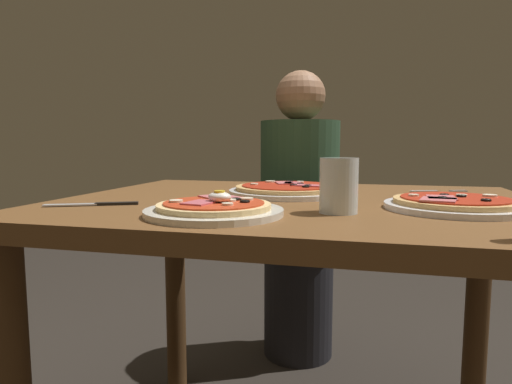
{
  "coord_description": "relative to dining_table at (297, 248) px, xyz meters",
  "views": [
    {
      "loc": [
        0.16,
        -1.03,
        0.89
      ],
      "look_at": [
        -0.07,
        -0.14,
        0.79
      ],
      "focal_mm": 30.57,
      "sensor_mm": 36.0,
      "label": 1
    }
  ],
  "objects": [
    {
      "name": "fork",
      "position": [
        0.34,
        0.24,
        0.12
      ],
      "size": [
        0.15,
        0.06,
        0.0
      ],
      "color": "silver",
      "rests_on": "dining_table"
    },
    {
      "name": "knife",
      "position": [
        -0.4,
        -0.21,
        0.12
      ],
      "size": [
        0.18,
        0.1,
        0.01
      ],
      "color": "silver",
      "rests_on": "dining_table"
    },
    {
      "name": "pizza_foreground",
      "position": [
        -0.12,
        -0.27,
        0.13
      ],
      "size": [
        0.26,
        0.26,
        0.05
      ],
      "color": "silver",
      "rests_on": "dining_table"
    },
    {
      "name": "water_glass_near",
      "position": [
        0.06,
        0.33,
        0.16
      ],
      "size": [
        0.07,
        0.07,
        0.09
      ],
      "color": "silver",
      "rests_on": "dining_table"
    },
    {
      "name": "diner_person",
      "position": [
        -0.1,
        0.73,
        -0.08
      ],
      "size": [
        0.32,
        0.32,
        1.18
      ],
      "rotation": [
        0.0,
        0.0,
        3.14
      ],
      "color": "black",
      "rests_on": "ground"
    },
    {
      "name": "pizza_across_left",
      "position": [
        0.33,
        -0.09,
        0.13
      ],
      "size": [
        0.28,
        0.28,
        0.03
      ],
      "color": "white",
      "rests_on": "dining_table"
    },
    {
      "name": "pizza_across_right",
      "position": [
        -0.04,
        0.09,
        0.13
      ],
      "size": [
        0.31,
        0.31,
        0.03
      ],
      "color": "white",
      "rests_on": "dining_table"
    },
    {
      "name": "dining_table",
      "position": [
        0.0,
        0.0,
        0.0
      ],
      "size": [
        1.12,
        0.87,
        0.76
      ],
      "color": "brown",
      "rests_on": "ground"
    },
    {
      "name": "water_glass_far",
      "position": [
        0.11,
        -0.19,
        0.17
      ],
      "size": [
        0.07,
        0.07,
        0.11
      ],
      "color": "silver",
      "rests_on": "dining_table"
    }
  ]
}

